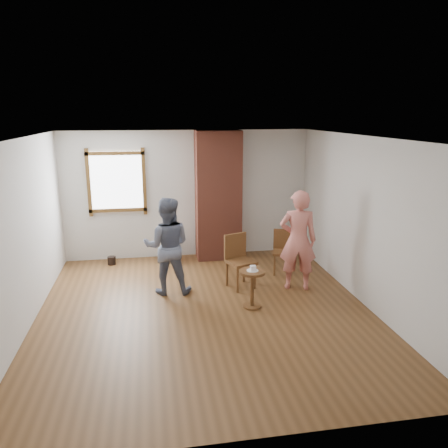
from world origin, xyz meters
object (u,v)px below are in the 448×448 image
Objects in this scene: dining_chair_left at (239,258)px; side_table at (252,283)px; dining_chair_right at (283,249)px; man at (167,246)px; person_pink at (298,240)px; stoneware_crock at (169,251)px.

dining_chair_left reaches higher than side_table.
dining_chair_right is 1.35× the size of side_table.
person_pink is at bearing -178.52° from man.
dining_chair_right is (0.96, 0.53, -0.06)m from dining_chair_left.
dining_chair_right reaches higher than side_table.
dining_chair_right is at bearing -24.75° from stoneware_crock.
man is at bearing -93.05° from stoneware_crock.
dining_chair_left is 0.54× the size of person_pink.
side_table is at bearing 48.17° from person_pink.
stoneware_crock is 2.66m from side_table.
man reaches higher than dining_chair_left.
person_pink is (0.93, 0.62, 0.45)m from side_table.
side_table is at bearing -106.15° from dining_chair_right.
dining_chair_right is 2.29m from man.
dining_chair_left is (1.13, -1.50, 0.29)m from stoneware_crock.
side_table is at bearing -108.38° from dining_chair_left.
stoneware_crock is at bearing 116.07° from side_table.
person_pink is at bearing -73.27° from dining_chair_right.
stoneware_crock is 0.74× the size of side_table.
stoneware_crock is 2.81m from person_pink.
man is (-0.08, -1.57, 0.59)m from stoneware_crock.
person_pink is (2.17, -0.20, 0.05)m from man.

